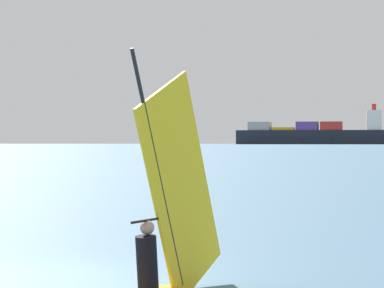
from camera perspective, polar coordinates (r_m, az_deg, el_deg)
name	(u,v)px	position (r m, az deg, el deg)	size (l,w,h in m)	color
ground_plane	(33,275)	(16.46, -10.29, -8.40)	(4000.00, 4000.00, 0.00)	#476B84
windsurfer	(160,238)	(13.68, -2.11, -6.11)	(0.88, 4.22, 4.05)	orange
cargo_ship	(316,134)	(823.53, 8.07, 0.66)	(146.13, 60.97, 37.09)	black
distant_headland	(336,127)	(1395.43, 9.33, 1.10)	(1176.79, 338.36, 50.68)	#756B56
channel_buoy	(184,169)	(53.19, -0.52, -1.61)	(1.19, 1.19, 1.82)	#19994C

